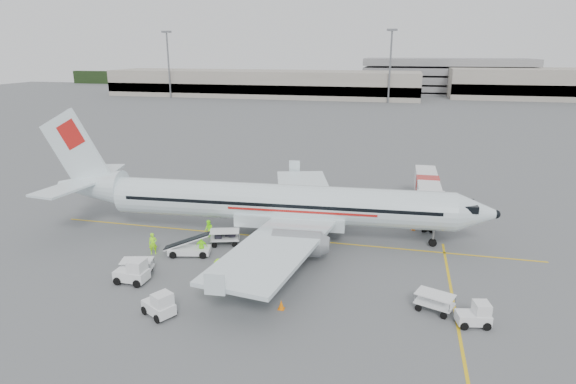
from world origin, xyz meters
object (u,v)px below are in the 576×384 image
aircraft (280,178)px  belt_loader (189,241)px  tug_mid (158,303)px  tug_aft (131,271)px  jet_bridge (426,196)px  tug_fore (473,314)px

aircraft → belt_loader: (-6.26, -5.74, -4.28)m
tug_mid → tug_aft: (-4.11, 3.67, 0.06)m
tug_mid → jet_bridge: bearing=84.4°
tug_fore → tug_mid: size_ratio=0.92×
aircraft → jet_bridge: bearing=32.6°
tug_fore → tug_mid: bearing=178.2°
belt_loader → tug_aft: 5.86m
aircraft → jet_bridge: size_ratio=2.67×
tug_fore → tug_mid: 19.78m
aircraft → jet_bridge: (13.13, 9.63, -3.54)m
jet_bridge → tug_fore: jet_bridge is taller
belt_loader → tug_aft: size_ratio=1.93×
jet_bridge → tug_mid: size_ratio=6.84×
jet_bridge → tug_mid: (-17.35, -24.51, -1.12)m
belt_loader → tug_aft: belt_loader is taller
tug_mid → tug_aft: bearing=168.0°
jet_bridge → belt_loader: 24.76m
belt_loader → tug_mid: belt_loader is taller
tug_mid → tug_aft: size_ratio=0.93×
jet_bridge → tug_fore: (2.14, -21.09, -1.18)m
tug_fore → tug_aft: bearing=167.6°
aircraft → tug_fore: aircraft is taller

